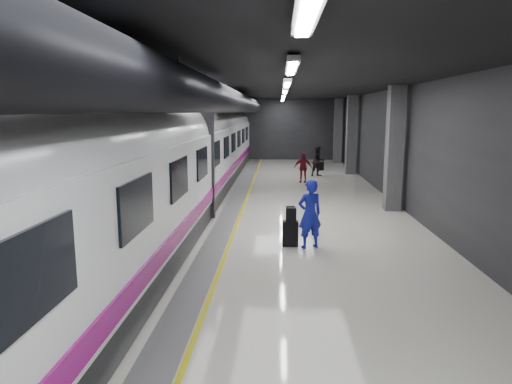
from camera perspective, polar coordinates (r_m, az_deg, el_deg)
ground at (r=15.14m, az=1.36°, el=-3.66°), size 40.00×40.00×0.00m
platform_hall at (r=15.68m, az=0.44°, el=9.86°), size 10.02×40.02×4.51m
train at (r=15.22m, az=-10.95°, el=4.14°), size 3.05×38.00×4.05m
traveler_main at (r=12.10m, az=6.74°, el=-2.74°), size 0.79×0.66×1.84m
suitcase_main at (r=12.36m, az=4.30°, el=-5.18°), size 0.43×0.28×0.68m
shoulder_bag at (r=12.20m, az=4.42°, el=-2.84°), size 0.29×0.16×0.37m
traveler_far_a at (r=25.88m, az=7.78°, el=3.84°), size 1.02×0.94×1.69m
traveler_far_b at (r=23.49m, az=5.89°, el=3.07°), size 0.95×0.53×1.53m
suitcase_far at (r=28.55m, az=8.06°, el=3.22°), size 0.41×0.35×0.52m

